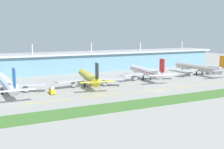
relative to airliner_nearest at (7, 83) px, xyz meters
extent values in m
plane|color=#A8A59E|center=(87.48, -36.03, -6.46)|extent=(600.00, 600.00, 0.00)
cube|color=#6693A8|center=(87.48, 78.70, 1.82)|extent=(280.00, 28.00, 16.55)
cube|color=#B2B2B7|center=(87.48, 78.70, 10.99)|extent=(288.00, 34.00, 1.80)
cylinder|color=silver|center=(31.48, 73.10, 16.39)|extent=(0.90, 0.90, 9.00)
cylinder|color=silver|center=(87.48, 73.10, 16.39)|extent=(0.90, 0.90, 9.00)
cylinder|color=silver|center=(143.48, 73.10, 16.39)|extent=(0.90, 0.90, 9.00)
cylinder|color=silver|center=(199.48, 73.10, 16.39)|extent=(0.90, 0.90, 9.00)
cylinder|color=white|center=(0.01, 1.50, 0.04)|extent=(6.01, 59.11, 5.80)
cone|color=white|center=(0.12, 33.05, 0.04)|extent=(5.52, 4.02, 5.51)
cone|color=white|center=(-0.11, -31.04, 1.24)|extent=(4.95, 6.64, 5.72)
cube|color=#19519E|center=(-0.10, -30.04, 7.69)|extent=(0.72, 6.40, 9.50)
cube|color=white|center=(-5.61, -30.52, 1.04)|extent=(10.01, 3.23, 0.36)
cube|color=white|center=(5.39, -30.56, 1.04)|extent=(10.01, 3.23, 0.36)
cube|color=#B7BABF|center=(11.99, -2.96, -1.26)|extent=(24.79, 15.36, 0.70)
cylinder|color=gray|center=(10.79, -1.52, -4.06)|extent=(3.22, 4.51, 3.20)
cylinder|color=black|center=(0.08, 23.66, -4.66)|extent=(0.70, 0.70, 3.60)
cylinder|color=black|center=(-3.21, -1.48, -4.66)|extent=(1.10, 1.10, 3.60)
cylinder|color=black|center=(3.19, -1.51, -4.66)|extent=(1.10, 1.10, 3.60)
cube|color=#19519E|center=(0.01, 1.50, 0.44)|extent=(6.03, 53.20, 0.60)
cylinder|color=yellow|center=(54.07, 0.89, 0.04)|extent=(15.55, 49.96, 5.80)
cone|color=yellow|center=(59.40, 27.26, 0.04)|extent=(6.19, 5.01, 5.51)
cone|color=yellow|center=(48.54, -26.45, 1.24)|extent=(6.14, 7.47, 5.72)
cube|color=black|center=(48.74, -25.47, 7.69)|extent=(1.95, 6.41, 9.50)
cube|color=yellow|center=(43.25, -24.87, 1.04)|extent=(10.44, 5.12, 0.36)
cube|color=yellow|center=(54.03, -27.05, 1.04)|extent=(10.44, 5.12, 0.36)
cube|color=#B7BABF|center=(41.43, -1.07, -1.26)|extent=(24.84, 11.09, 0.70)
cylinder|color=gray|center=(42.89, 0.11, -4.06)|extent=(4.03, 5.04, 3.20)
cube|color=#B7BABF|center=(64.96, -5.82, -1.26)|extent=(23.78, 18.89, 0.70)
cylinder|color=gray|center=(64.06, -4.17, -4.06)|extent=(4.03, 5.04, 3.20)
cylinder|color=black|center=(57.77, 19.20, -4.66)|extent=(0.70, 0.70, 3.60)
cylinder|color=black|center=(50.34, -1.41, -4.66)|extent=(1.10, 1.10, 3.60)
cylinder|color=black|center=(56.61, -2.68, -4.66)|extent=(1.10, 1.10, 3.60)
cube|color=black|center=(54.07, 0.89, 0.44)|extent=(14.60, 45.09, 0.60)
cylinder|color=white|center=(105.69, 6.91, 0.04)|extent=(13.64, 51.18, 5.80)
cone|color=white|center=(109.96, 34.02, 0.04)|extent=(6.07, 4.81, 5.51)
cone|color=white|center=(101.27, -21.20, 1.24)|extent=(5.90, 7.31, 5.72)
cube|color=red|center=(101.42, -20.21, 7.69)|extent=(1.69, 6.43, 9.50)
cube|color=white|center=(95.91, -19.85, 1.04)|extent=(10.38, 4.72, 0.36)
cube|color=white|center=(106.78, -21.56, 1.04)|extent=(10.38, 4.72, 0.36)
cube|color=#B7BABF|center=(93.15, 4.40, -1.26)|extent=(24.92, 12.04, 0.70)
cylinder|color=gray|center=(94.56, 5.64, -4.06)|extent=(3.86, 4.94, 3.20)
cube|color=#B7BABF|center=(116.86, 0.67, -1.26)|extent=(24.08, 18.17, 0.70)
cylinder|color=gray|center=(115.90, 2.28, -4.06)|extent=(3.86, 4.94, 3.20)
cylinder|color=black|center=(108.66, 25.76, -4.66)|extent=(0.70, 0.70, 3.60)
cylinder|color=black|center=(102.07, 4.44, -4.66)|extent=(1.10, 1.10, 3.60)
cylinder|color=black|center=(108.39, 3.45, -4.66)|extent=(1.10, 1.10, 3.60)
cube|color=red|center=(105.69, 6.91, 0.44)|extent=(12.89, 46.16, 0.60)
cylinder|color=#ADB2BC|center=(160.73, 7.28, 0.04)|extent=(7.07, 53.41, 5.80)
cone|color=#ADB2BC|center=(161.42, 35.91, 0.04)|extent=(5.60, 4.13, 5.51)
cone|color=#ADB2BC|center=(160.02, -22.36, 1.24)|extent=(5.09, 6.74, 5.72)
cube|color=orange|center=(160.05, -21.36, 7.69)|extent=(0.85, 6.41, 9.50)
cube|color=#ADB2BC|center=(154.54, -21.73, 1.04)|extent=(10.07, 3.44, 0.36)
cube|color=#B7BABF|center=(148.63, 3.14, -1.26)|extent=(24.86, 14.82, 0.70)
cylinder|color=gray|center=(149.86, 4.55, -4.06)|extent=(3.31, 4.58, 3.20)
cube|color=#B7BABF|center=(172.62, 2.57, -1.26)|extent=(24.73, 15.76, 0.70)
cylinder|color=gray|center=(171.46, 4.04, -4.06)|extent=(3.31, 4.58, 3.20)
cylinder|color=black|center=(161.21, 27.25, -4.66)|extent=(0.70, 0.70, 3.60)
cylinder|color=black|center=(157.46, 4.35, -4.66)|extent=(1.10, 1.10, 3.60)
cylinder|color=black|center=(163.86, 4.20, -4.66)|extent=(1.10, 1.10, 3.60)
cube|color=orange|center=(160.73, 7.28, 0.44)|extent=(6.98, 48.08, 0.60)
cube|color=yellow|center=(16.48, -32.03, -6.44)|extent=(28.00, 0.70, 0.04)
cube|color=yellow|center=(50.48, -32.03, -6.44)|extent=(28.00, 0.70, 0.04)
cube|color=yellow|center=(84.48, -32.03, -6.44)|extent=(28.00, 0.70, 0.04)
cube|color=yellow|center=(118.48, -32.03, -6.44)|extent=(28.00, 0.70, 0.04)
cube|color=#477A33|center=(87.48, -59.10, -6.41)|extent=(300.00, 18.00, 0.10)
cube|color=gold|center=(23.91, -13.93, -4.71)|extent=(3.13, 7.37, 2.60)
cylinder|color=silver|center=(23.85, -14.72, -2.51)|extent=(2.29, 4.14, 2.00)
cylinder|color=black|center=(22.93, -11.33, -6.01)|extent=(0.42, 0.92, 0.90)
cylinder|color=black|center=(25.27, -11.50, -6.01)|extent=(0.42, 0.92, 0.90)
cylinder|color=black|center=(22.56, -16.35, -6.01)|extent=(0.42, 0.92, 0.90)
cylinder|color=black|center=(24.89, -16.53, -6.01)|extent=(0.42, 0.92, 0.90)
camera|label=1|loc=(-22.77, -184.13, 30.52)|focal=46.49mm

